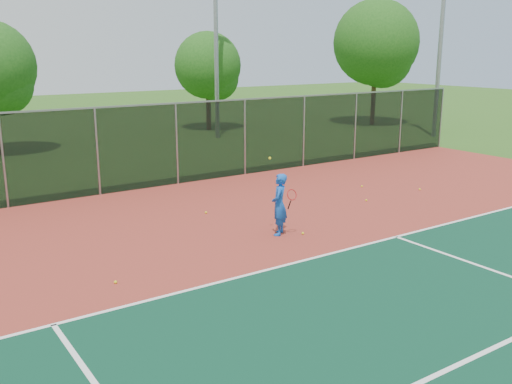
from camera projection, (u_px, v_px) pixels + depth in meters
ground at (439, 294)px, 11.77m from camera, size 120.00×120.00×0.00m
court_apron at (369, 264)px, 13.38m from camera, size 30.00×20.00×0.02m
fence_back at (177, 143)px, 21.05m from camera, size 30.00×0.06×3.03m
tennis_player at (279, 204)px, 15.30m from camera, size 0.72×0.77×2.15m
practice_ball_0 at (420, 189)px, 20.38m from camera, size 0.07×0.07×0.07m
practice_ball_2 at (116, 282)px, 12.22m from camera, size 0.07×0.07×0.07m
practice_ball_3 at (303, 233)px, 15.48m from camera, size 0.07×0.07×0.07m
practice_ball_4 at (206, 212)px, 17.46m from camera, size 0.07×0.07×0.07m
practice_ball_6 at (366, 200)px, 18.90m from camera, size 0.07×0.07×0.07m
practice_ball_7 at (362, 186)px, 20.83m from camera, size 0.07×0.07×0.07m
floodlight_n at (216, 17)px, 31.12m from camera, size 0.90×0.40×11.77m
floodlight_ne at (442, 18)px, 31.69m from camera, size 0.90×0.40×11.77m
tree_back_mid at (210, 68)px, 35.20m from camera, size 4.12×4.12×6.05m
tree_back_right at (378, 46)px, 37.21m from camera, size 5.56×5.56×8.17m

